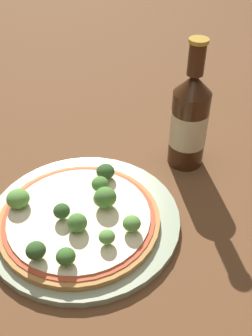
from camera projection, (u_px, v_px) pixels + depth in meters
The scene contains 14 objects.
ground_plane at pixel (102, 219), 0.61m from camera, with size 3.00×3.00×0.00m, color brown.
plate at pixel (84, 219), 0.60m from camera, with size 0.29×0.29×0.01m.
pizza at pixel (78, 216), 0.59m from camera, with size 0.24×0.24×0.01m.
broccoli_floret_0 at pixel (62, 211), 0.57m from camera, with size 0.02×0.02×0.03m.
broccoli_floret_1 at pixel (107, 237), 0.53m from camera, with size 0.02×0.02×0.02m.
broccoli_floret_2 at pixel (36, 251), 0.51m from camera, with size 0.03×0.03×0.03m.
broccoli_floret_3 at pixel (100, 184), 0.61m from camera, with size 0.03×0.03×0.03m.
broccoli_floret_4 at pixel (66, 257), 0.51m from camera, with size 0.03×0.03×0.02m.
broccoli_floret_5 at pixel (18, 199), 0.59m from camera, with size 0.03×0.03×0.03m.
broccoli_floret_6 at pixel (77, 223), 0.55m from camera, with size 0.03×0.03×0.03m.
broccoli_floret_7 at pixel (106, 199), 0.58m from camera, with size 0.03×0.03×0.03m.
broccoli_floret_8 at pixel (105, 171), 0.64m from camera, with size 0.03×0.03×0.03m.
broccoli_floret_9 at pixel (132, 224), 0.55m from camera, with size 0.03×0.03×0.02m.
beer_bottle at pixel (189, 120), 0.67m from camera, with size 0.06×0.06×0.23m.
Camera 1 is at (0.39, -0.16, 0.45)m, focal length 42.00 mm.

